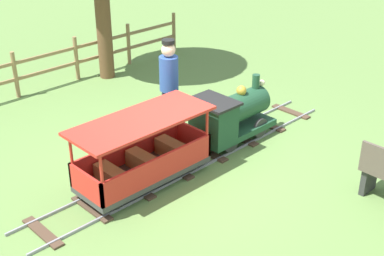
{
  "coord_description": "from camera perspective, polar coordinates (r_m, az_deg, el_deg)",
  "views": [
    {
      "loc": [
        4.98,
        -4.58,
        4.04
      ],
      "look_at": [
        0.0,
        0.25,
        0.55
      ],
      "focal_mm": 49.82,
      "sensor_mm": 36.0,
      "label": 1
    }
  ],
  "objects": [
    {
      "name": "fence_section",
      "position": [
        10.83,
        -15.27,
        6.56
      ],
      "size": [
        0.08,
        6.78,
        0.9
      ],
      "color": "#93754C",
      "rests_on": "ground_plane"
    },
    {
      "name": "ground_plane",
      "position": [
        7.88,
        -1.31,
        -4.15
      ],
      "size": [
        60.0,
        60.0,
        0.0
      ],
      "primitive_type": "plane",
      "color": "#608442"
    },
    {
      "name": "conductor_person",
      "position": [
        8.38,
        -2.49,
        5.09
      ],
      "size": [
        0.3,
        0.3,
        1.62
      ],
      "color": "#282D47",
      "rests_on": "ground_plane"
    },
    {
      "name": "track",
      "position": [
        8.0,
        -0.13,
        -3.47
      ],
      "size": [
        0.76,
        5.7,
        0.04
      ],
      "color": "gray",
      "rests_on": "ground_plane"
    },
    {
      "name": "passenger_car",
      "position": [
        7.29,
        -5.24,
        -3.16
      ],
      "size": [
        0.82,
        2.0,
        0.97
      ],
      "color": "#3F3F3F",
      "rests_on": "ground_plane"
    },
    {
      "name": "locomotive",
      "position": [
        8.33,
        4.09,
        1.36
      ],
      "size": [
        0.72,
        1.45,
        0.96
      ],
      "color": "#1E472D",
      "rests_on": "ground_plane"
    }
  ]
}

